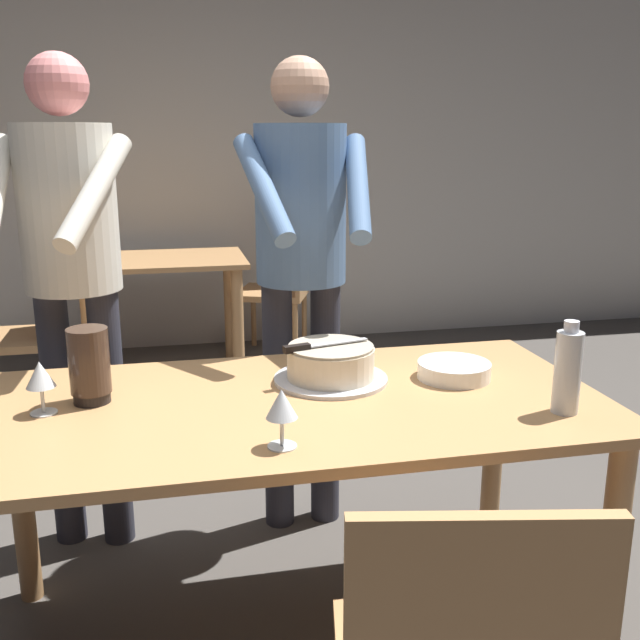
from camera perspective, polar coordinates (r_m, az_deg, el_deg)
The scene contains 15 objects.
ground_plane at distance 2.38m, azimuth -2.15°, elevation -23.51°, with size 14.00×14.00×0.00m, color #4C4742.
back_wall at distance 5.12m, azimuth -8.92°, elevation 13.06°, with size 10.00×0.12×2.70m, color beige.
main_dining_table at distance 2.05m, azimuth -2.33°, elevation -9.10°, with size 1.75×0.87×0.75m.
cake_on_platter at distance 2.14m, azimuth 0.85°, elevation -3.54°, with size 0.34×0.34×0.11m.
cake_knife at distance 2.09m, azimuth -0.90°, elevation -2.12°, with size 0.27×0.09×0.02m.
plate_stack at distance 2.21m, azimuth 10.55°, elevation -3.93°, with size 0.22×0.22×0.05m.
wine_glass_near at distance 2.02m, azimuth -21.27°, elevation -4.18°, with size 0.08×0.08×0.14m.
wine_glass_far at distance 1.69m, azimuth -3.06°, elevation -6.81°, with size 0.08×0.08×0.14m.
water_bottle at distance 1.99m, azimuth 19.00°, elevation -3.83°, with size 0.07×0.07×0.25m.
hurricane_lamp at distance 2.06m, azimuth -17.78°, elevation -3.41°, with size 0.11×0.11×0.21m.
person_cutting_cake at distance 2.57m, azimuth -1.49°, elevation 5.77°, with size 0.47×0.55×1.72m.
person_standing_beside at distance 2.57m, azimuth -19.12°, elevation 4.99°, with size 0.47×0.58×1.72m.
background_table at distance 4.50m, azimuth -12.35°, elevation 2.79°, with size 1.00×0.70×0.74m.
background_chair_1 at distance 4.83m, azimuth -2.86°, elevation 2.86°, with size 0.57×0.57×0.90m.
background_chair_2 at distance 4.04m, azimuth -22.13°, elevation -0.53°, with size 0.44×0.44×0.90m.
Camera 1 is at (-0.32, -1.85, 1.47)m, focal length 40.43 mm.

